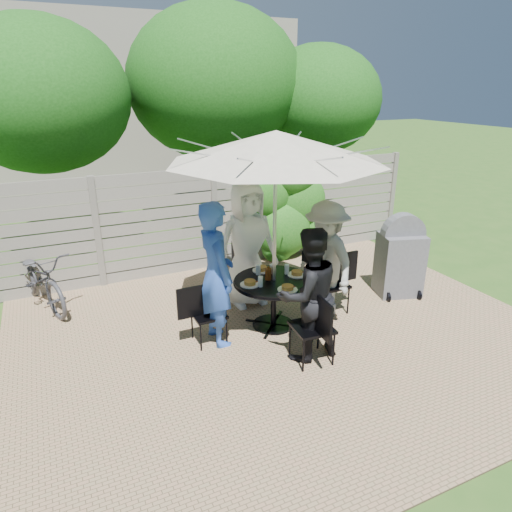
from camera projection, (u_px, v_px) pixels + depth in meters
name	position (u px, v px, depth m)	size (l,w,h in m)	color
backyard_envelope	(132.00, 103.00, 13.74)	(60.00, 60.00, 5.00)	#2C541A
patio_table	(274.00, 294.00, 6.21)	(1.11, 1.11, 0.71)	black
umbrella	(276.00, 147.00, 5.50)	(2.83, 2.83, 2.66)	silver
chair_back	(244.00, 284.00, 7.10)	(0.43, 0.62, 0.85)	black
person_back	(247.00, 245.00, 6.74)	(0.93, 0.60, 1.90)	white
chair_left	(208.00, 326.00, 5.89)	(0.61, 0.41, 0.84)	black
person_left	(216.00, 275.00, 5.70)	(0.69, 0.45, 1.89)	blue
chair_front	(312.00, 341.00, 5.47)	(0.49, 0.70, 0.95)	black
person_front	(308.00, 295.00, 5.39)	(0.81, 0.63, 1.67)	black
chair_right	(331.00, 295.00, 6.69)	(0.65, 0.44, 0.91)	black
person_right	(326.00, 260.00, 6.43)	(1.10, 0.63, 1.70)	#989994
plate_back	(262.00, 269.00, 6.42)	(0.26, 0.26, 0.06)	white
plate_left	(250.00, 283.00, 5.97)	(0.26, 0.26, 0.06)	white
plate_front	(287.00, 288.00, 5.82)	(0.26, 0.26, 0.06)	white
plate_right	(297.00, 274.00, 6.27)	(0.26, 0.26, 0.06)	white
glass_back	(258.00, 270.00, 6.28)	(0.07, 0.07, 0.14)	silver
glass_left	(260.00, 282.00, 5.91)	(0.07, 0.07, 0.14)	silver
glass_right	(287.00, 269.00, 6.30)	(0.07, 0.07, 0.14)	silver
syrup_jug	(268.00, 274.00, 6.12)	(0.09, 0.09, 0.16)	#59280C
coffee_cup	(273.00, 269.00, 6.33)	(0.08, 0.08, 0.12)	#C6B293
bicycle	(40.00, 279.00, 6.80)	(0.60, 1.73, 0.91)	#333338
bbq_grill	(400.00, 259.00, 7.14)	(0.77, 0.67, 1.34)	#5D5D62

